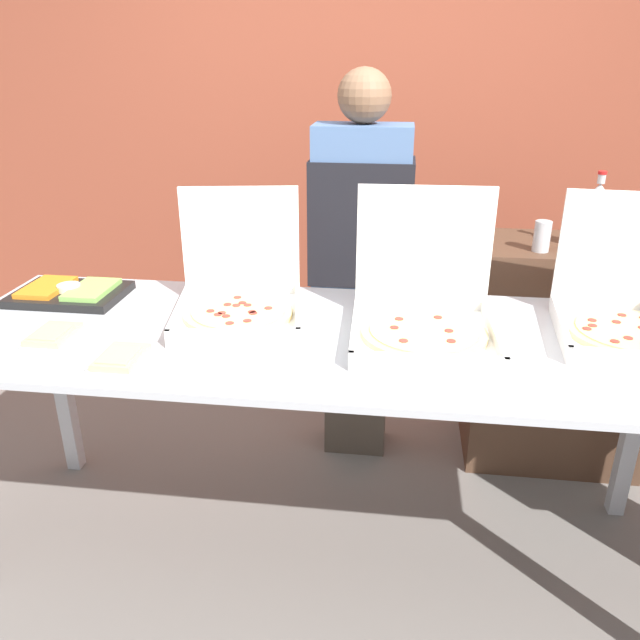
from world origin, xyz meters
TOP-DOWN VIEW (x-y plane):
  - ground_plane at (0.00, 0.00)m, footprint 16.00×16.00m
  - brick_wall_behind at (0.00, 1.70)m, footprint 10.00×0.06m
  - buffet_table at (0.00, 0.00)m, footprint 2.47×0.87m
  - pizza_box_near_left at (-0.30, 0.12)m, footprint 0.49×0.50m
  - pizza_box_near_right at (0.33, 0.04)m, footprint 0.47×0.48m
  - pizza_box_far_right at (0.98, 0.13)m, footprint 0.47×0.49m
  - paper_plate_front_center at (-0.84, -0.15)m, footprint 0.22×0.22m
  - paper_plate_front_right at (-0.56, -0.28)m, footprint 0.22×0.22m
  - veggie_tray at (-0.97, 0.20)m, footprint 0.40×0.28m
  - sideboard_podium at (0.97, 0.80)m, footprint 0.75×0.46m
  - soda_bottle at (1.01, 0.75)m, footprint 0.08×0.08m
  - soda_can_silver at (0.80, 0.67)m, footprint 0.07×0.07m
  - person_server_vest at (0.08, 0.74)m, footprint 0.42×0.24m

SIDE VIEW (x-z plane):
  - ground_plane at x=0.00m, z-range 0.00..0.00m
  - sideboard_podium at x=0.97m, z-range 0.00..1.02m
  - buffet_table at x=0.00m, z-range 0.36..1.27m
  - paper_plate_front_center at x=-0.84m, z-range 0.91..0.94m
  - paper_plate_front_right at x=-0.56m, z-range 0.91..0.94m
  - veggie_tray at x=-0.97m, z-range 0.91..0.96m
  - person_server_vest at x=0.08m, z-range 0.11..1.82m
  - pizza_box_near_left at x=-0.30m, z-range 0.78..1.19m
  - pizza_box_far_right at x=0.98m, z-range 0.77..1.20m
  - pizza_box_near_right at x=0.33m, z-range 0.77..1.22m
  - soda_can_silver at x=0.80m, z-range 1.02..1.15m
  - soda_bottle at x=1.01m, z-range 1.00..1.31m
  - brick_wall_behind at x=0.00m, z-range 0.00..2.80m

